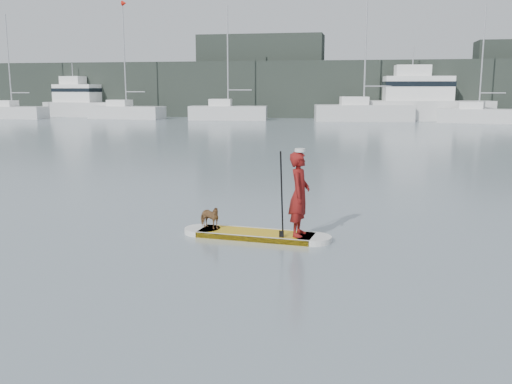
% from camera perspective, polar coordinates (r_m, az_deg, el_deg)
% --- Properties ---
extents(ground, '(140.00, 140.00, 0.00)m').
position_cam_1_polar(ground, '(11.38, 0.09, -5.91)').
color(ground, slate).
rests_on(ground, ground).
extents(paddleboard, '(3.29, 1.06, 0.12)m').
position_cam_1_polar(paddleboard, '(12.37, -0.00, -4.29)').
color(paddleboard, gold).
rests_on(paddleboard, ground).
extents(paddler, '(0.47, 0.67, 1.77)m').
position_cam_1_polar(paddler, '(11.93, 4.36, -0.21)').
color(paddler, maroon).
rests_on(paddler, paddleboard).
extents(white_cap, '(0.22, 0.22, 0.07)m').
position_cam_1_polar(white_cap, '(11.80, 4.42, 4.19)').
color(white_cap, silver).
rests_on(white_cap, paddler).
extents(dog, '(0.67, 0.52, 0.52)m').
position_cam_1_polar(dog, '(12.65, -4.72, -2.51)').
color(dog, brown).
rests_on(dog, paddleboard).
extents(paddle, '(0.10, 0.30, 2.00)m').
position_cam_1_polar(paddle, '(11.78, 2.59, -1.37)').
color(paddle, black).
rests_on(paddle, ground).
extents(sailboat_a, '(7.40, 2.59, 10.62)m').
position_cam_1_polar(sailboat_a, '(65.88, -23.22, 7.43)').
color(sailboat_a, silver).
rests_on(sailboat_a, ground).
extents(sailboat_b, '(8.21, 3.37, 11.85)m').
position_cam_1_polar(sailboat_b, '(61.59, -12.87, 7.93)').
color(sailboat_b, silver).
rests_on(sailboat_b, ground).
extents(sailboat_c, '(7.97, 3.45, 11.09)m').
position_cam_1_polar(sailboat_c, '(57.87, -2.86, 8.03)').
color(sailboat_c, silver).
rests_on(sailboat_c, ground).
extents(sailboat_d, '(9.69, 4.33, 13.79)m').
position_cam_1_polar(sailboat_d, '(56.89, 10.62, 7.99)').
color(sailboat_d, silver).
rests_on(sailboat_d, ground).
extents(sailboat_e, '(7.50, 3.21, 10.55)m').
position_cam_1_polar(sailboat_e, '(56.71, 21.30, 7.23)').
color(sailboat_e, silver).
rests_on(sailboat_e, ground).
extents(motor_yacht_a, '(12.15, 4.82, 7.11)m').
position_cam_1_polar(motor_yacht_a, '(59.30, 16.45, 8.82)').
color(motor_yacht_a, silver).
rests_on(motor_yacht_a, ground).
extents(motor_yacht_b, '(9.23, 4.22, 5.88)m').
position_cam_1_polar(motor_yacht_b, '(67.70, -17.09, 8.63)').
color(motor_yacht_b, silver).
rests_on(motor_yacht_b, ground).
extents(shore_mass, '(90.00, 6.00, 6.00)m').
position_cam_1_polar(shore_mass, '(63.76, 9.31, 10.08)').
color(shore_mass, black).
rests_on(shore_mass, ground).
extents(shore_building_west, '(14.00, 4.00, 9.00)m').
position_cam_1_polar(shore_building_west, '(65.85, 0.47, 11.53)').
color(shore_building_west, black).
rests_on(shore_building_west, ground).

